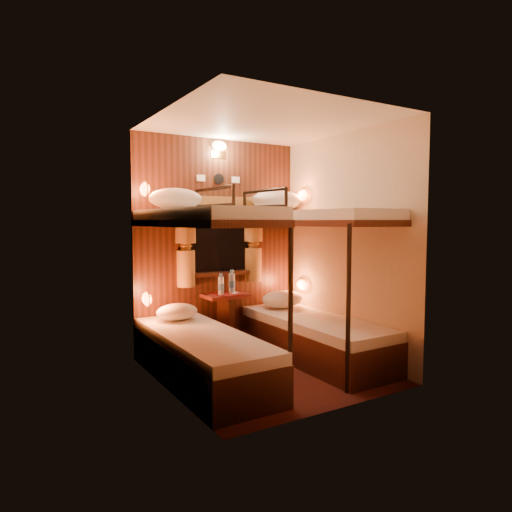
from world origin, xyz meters
TOP-DOWN VIEW (x-y plane):
  - floor at (0.00, 0.00)m, footprint 2.10×2.10m
  - ceiling at (0.00, 0.00)m, footprint 2.10×2.10m
  - wall_back at (0.00, 1.05)m, footprint 2.40×0.00m
  - wall_front at (0.00, -1.05)m, footprint 2.40×0.00m
  - wall_left at (-1.00, 0.00)m, footprint 0.00×2.40m
  - wall_right at (1.00, 0.00)m, footprint 0.00×2.40m
  - back_panel at (0.00, 1.04)m, footprint 2.00×0.03m
  - bunk_left at (-0.65, 0.07)m, footprint 0.72×1.90m
  - bunk_right at (0.65, 0.07)m, footprint 0.72×1.90m
  - window at (0.00, 1.00)m, footprint 1.00×0.12m
  - curtains at (0.00, 0.97)m, footprint 1.10×0.22m
  - back_fixtures at (0.00, 1.00)m, footprint 0.54×0.09m
  - reading_lamps at (-0.00, 0.70)m, footprint 2.00×0.20m
  - table at (0.00, 0.85)m, footprint 0.50×0.34m
  - bottle_left at (-0.08, 0.81)m, footprint 0.07×0.07m
  - bottle_right at (0.09, 0.88)m, footprint 0.08×0.08m
  - sachet_a at (0.13, 0.87)m, footprint 0.09×0.07m
  - sachet_b at (0.08, 0.81)m, footprint 0.10×0.09m
  - pillow_lower_left at (-0.65, 0.68)m, footprint 0.43×0.31m
  - pillow_lower_right at (0.65, 0.68)m, footprint 0.51×0.37m
  - pillow_upper_left at (-0.65, 0.68)m, footprint 0.55×0.39m
  - pillow_upper_right at (0.65, 0.81)m, footprint 0.63×0.45m

SIDE VIEW (x-z plane):
  - floor at x=0.00m, z-range 0.00..0.00m
  - table at x=0.00m, z-range 0.09..0.74m
  - pillow_lower_left at x=-0.65m, z-range 0.46..0.63m
  - pillow_lower_right at x=0.65m, z-range 0.46..0.66m
  - bunk_left at x=-0.65m, z-range -0.35..1.47m
  - bunk_right at x=0.65m, z-range -0.35..1.47m
  - sachet_b at x=0.08m, z-range 0.65..0.66m
  - sachet_a at x=0.13m, z-range 0.65..0.66m
  - bottle_left at x=-0.08m, z-range 0.63..0.87m
  - bottle_right at x=0.09m, z-range 0.63..0.90m
  - window at x=0.00m, z-range 0.79..1.58m
  - wall_back at x=0.00m, z-range 0.00..2.40m
  - wall_front at x=0.00m, z-range 0.00..2.40m
  - wall_left at x=-1.00m, z-range 0.00..2.40m
  - wall_right at x=1.00m, z-range 0.00..2.40m
  - back_panel at x=0.00m, z-range 0.00..2.40m
  - reading_lamps at x=0.00m, z-range 0.62..1.86m
  - curtains at x=0.00m, z-range 0.76..1.76m
  - pillow_upper_left at x=-0.65m, z-range 1.59..1.80m
  - pillow_upper_right at x=0.65m, z-range 1.59..1.83m
  - back_fixtures at x=0.00m, z-range 2.00..2.49m
  - ceiling at x=0.00m, z-range 2.40..2.40m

